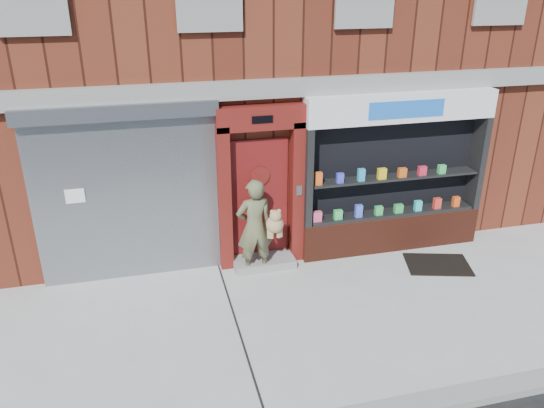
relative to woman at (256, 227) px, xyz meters
name	(u,v)px	position (x,y,z in m)	size (l,w,h in m)	color
ground	(335,312)	(0.92, -1.54, -0.88)	(80.00, 80.00, 0.00)	#9E9E99
building	(251,16)	(0.91, 4.46, 3.12)	(12.00, 8.16, 8.00)	#531E13
shutter_bay	(126,184)	(-2.09, 0.39, 0.84)	(3.10, 0.30, 3.04)	gray
red_door_bay	(261,188)	(0.17, 0.32, 0.58)	(1.52, 0.58, 2.90)	#611410
pharmacy_bay	(394,181)	(2.66, 0.28, 0.49)	(3.50, 0.41, 3.00)	#542014
woman	(256,227)	(0.00, 0.00, 0.00)	(0.80, 0.54, 1.74)	brown
doormat	(438,264)	(3.24, -0.60, -0.86)	(1.12, 0.78, 0.03)	black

